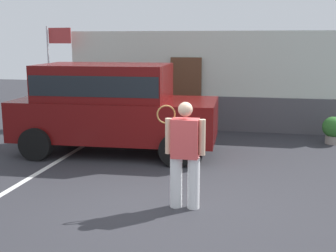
{
  "coord_description": "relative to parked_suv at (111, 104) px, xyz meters",
  "views": [
    {
      "loc": [
        1.33,
        -6.46,
        2.59
      ],
      "look_at": [
        -0.29,
        1.2,
        1.05
      ],
      "focal_mm": 46.87,
      "sensor_mm": 36.0,
      "label": 1
    }
  ],
  "objects": [
    {
      "name": "tennis_player_man",
      "position": [
        2.25,
        -3.07,
        -0.27
      ],
      "size": [
        0.76,
        0.26,
        1.67
      ],
      "rotation": [
        0.0,
        0.0,
        3.15
      ],
      "color": "white",
      "rests_on": "ground_plane"
    },
    {
      "name": "flag_pole",
      "position": [
        -2.67,
        2.63,
        0.93
      ],
      "size": [
        0.8,
        0.12,
        2.99
      ],
      "color": "silver",
      "rests_on": "ground_plane"
    },
    {
      "name": "house_frontage",
      "position": [
        2.0,
        3.19,
        0.19
      ],
      "size": [
        8.61,
        0.4,
        2.84
      ],
      "color": "silver",
      "rests_on": "ground_plane"
    },
    {
      "name": "parked_suv",
      "position": [
        0.0,
        0.0,
        0.0
      ],
      "size": [
        4.68,
        2.33,
        2.05
      ],
      "rotation": [
        0.0,
        0.0,
        0.05
      ],
      "color": "#590C0C",
      "rests_on": "ground_plane"
    },
    {
      "name": "potted_plant_by_porch",
      "position": [
        5.18,
        1.94,
        -0.76
      ],
      "size": [
        0.53,
        0.53,
        0.7
      ],
      "color": "gray",
      "rests_on": "ground_plane"
    },
    {
      "name": "ground_plane",
      "position": [
        2.02,
        -3.06,
        -1.15
      ],
      "size": [
        40.0,
        40.0,
        0.0
      ],
      "primitive_type": "plane",
      "color": "#2D2D33"
    },
    {
      "name": "parking_stripe_0",
      "position": [
        -0.9,
        -1.56,
        -1.14
      ],
      "size": [
        0.12,
        4.4,
        0.01
      ],
      "primitive_type": "cube",
      "color": "silver",
      "rests_on": "ground_plane"
    }
  ]
}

